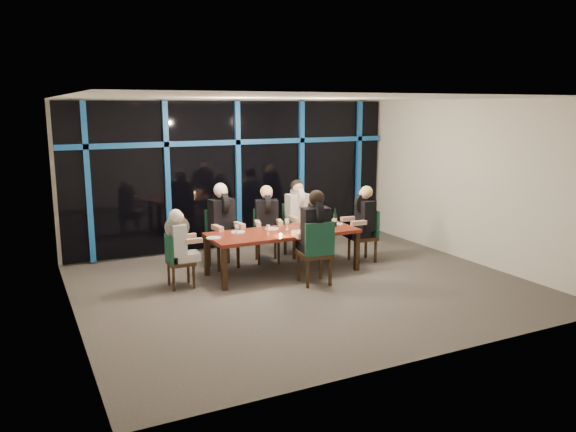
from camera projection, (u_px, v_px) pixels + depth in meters
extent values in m
plane|color=#57514D|center=(304.00, 286.00, 9.13)|extent=(7.00, 7.00, 0.00)
cube|color=white|center=(236.00, 174.00, 11.48)|extent=(7.00, 0.04, 3.00)
cube|color=white|center=(432.00, 232.00, 6.20)|extent=(7.00, 0.04, 3.00)
cube|color=white|center=(68.00, 213.00, 7.31)|extent=(0.04, 6.00, 3.00)
cube|color=white|center=(472.00, 182.00, 10.36)|extent=(0.04, 6.00, 3.00)
cube|color=white|center=(305.00, 97.00, 8.55)|extent=(7.00, 6.00, 0.04)
cube|color=black|center=(237.00, 175.00, 11.42)|extent=(6.86, 0.04, 2.94)
cube|color=#144F9D|center=(88.00, 183.00, 10.12)|extent=(0.10, 0.10, 2.94)
cube|color=#144F9D|center=(167.00, 179.00, 10.75)|extent=(0.10, 0.10, 2.94)
cube|color=#144F9D|center=(238.00, 175.00, 11.38)|extent=(0.10, 0.10, 2.94)
cube|color=#144F9D|center=(301.00, 171.00, 12.01)|extent=(0.10, 0.10, 2.94)
cube|color=#144F9D|center=(358.00, 168.00, 12.64)|extent=(0.10, 0.10, 2.94)
cube|color=#144F9D|center=(237.00, 142.00, 11.25)|extent=(6.86, 0.10, 0.10)
cube|color=#FF2D14|center=(279.00, 140.00, 12.05)|extent=(0.60, 0.05, 0.35)
cube|color=maroon|center=(283.00, 233.00, 9.69)|extent=(2.60, 1.00, 0.06)
cube|color=black|center=(224.00, 269.00, 8.84)|extent=(0.08, 0.08, 0.69)
cube|color=black|center=(357.00, 251.00, 9.92)|extent=(0.08, 0.08, 0.69)
cube|color=black|center=(207.00, 256.00, 9.61)|extent=(0.08, 0.08, 0.69)
cube|color=black|center=(331.00, 241.00, 10.69)|extent=(0.08, 0.08, 0.69)
cube|color=#311E10|center=(223.00, 241.00, 10.08)|extent=(0.54, 0.54, 0.06)
cube|color=#164934|center=(217.00, 223.00, 10.20)|extent=(0.49, 0.11, 0.54)
cube|color=#311E10|center=(219.00, 259.00, 9.86)|extent=(0.05, 0.05, 0.45)
cube|color=#311E10|center=(238.00, 256.00, 10.07)|extent=(0.05, 0.05, 0.45)
cube|color=#311E10|center=(209.00, 254.00, 10.18)|extent=(0.05, 0.05, 0.45)
cube|color=#311E10|center=(228.00, 251.00, 10.39)|extent=(0.05, 0.05, 0.45)
cube|color=#311E10|center=(267.00, 238.00, 10.43)|extent=(0.56, 0.56, 0.06)
cube|color=#164934|center=(266.00, 222.00, 10.57)|extent=(0.45, 0.17, 0.51)
cube|color=#311E10|center=(259.00, 254.00, 10.27)|extent=(0.05, 0.05, 0.42)
cube|color=#311E10|center=(279.00, 253.00, 10.34)|extent=(0.05, 0.05, 0.42)
cube|color=#311E10|center=(256.00, 249.00, 10.62)|extent=(0.05, 0.05, 0.42)
cube|color=#311E10|center=(275.00, 248.00, 10.69)|extent=(0.05, 0.05, 0.42)
cube|color=#311E10|center=(298.00, 232.00, 10.86)|extent=(0.48, 0.48, 0.06)
cube|color=#164934|center=(293.00, 216.00, 10.99)|extent=(0.47, 0.06, 0.52)
cube|color=#311E10|center=(294.00, 248.00, 10.66)|extent=(0.04, 0.04, 0.44)
cube|color=#311E10|center=(311.00, 246.00, 10.83)|extent=(0.04, 0.04, 0.44)
cube|color=#311E10|center=(285.00, 244.00, 10.99)|extent=(0.04, 0.04, 0.44)
cube|color=#311E10|center=(302.00, 242.00, 11.16)|extent=(0.04, 0.04, 0.44)
cube|color=#311E10|center=(181.00, 263.00, 8.98)|extent=(0.41, 0.41, 0.05)
cube|color=#164934|center=(169.00, 249.00, 8.86)|extent=(0.05, 0.41, 0.45)
cube|color=#311E10|center=(194.00, 277.00, 8.95)|extent=(0.04, 0.04, 0.38)
cube|color=#311E10|center=(188.00, 272.00, 9.24)|extent=(0.04, 0.04, 0.38)
cube|color=#311E10|center=(174.00, 280.00, 8.81)|extent=(0.04, 0.04, 0.38)
cube|color=#311E10|center=(169.00, 274.00, 9.10)|extent=(0.04, 0.04, 0.38)
cube|color=#311E10|center=(363.00, 238.00, 10.48)|extent=(0.48, 0.48, 0.06)
cube|color=#164934|center=(372.00, 223.00, 10.51)|extent=(0.08, 0.45, 0.50)
cube|color=#311E10|center=(349.00, 249.00, 10.63)|extent=(0.04, 0.04, 0.42)
cube|color=#311E10|center=(358.00, 253.00, 10.30)|extent=(0.04, 0.04, 0.42)
cube|color=#311E10|center=(366.00, 247.00, 10.76)|extent=(0.04, 0.04, 0.42)
cube|color=#311E10|center=(376.00, 252.00, 10.43)|extent=(0.04, 0.04, 0.42)
cube|color=#311E10|center=(314.00, 254.00, 9.15)|extent=(0.55, 0.55, 0.07)
cube|color=#164934|center=(320.00, 240.00, 8.89)|extent=(0.50, 0.11, 0.55)
cube|color=#311E10|center=(321.00, 265.00, 9.45)|extent=(0.05, 0.05, 0.46)
cube|color=#311E10|center=(299.00, 268.00, 9.32)|extent=(0.05, 0.05, 0.46)
cube|color=#311E10|center=(330.00, 272.00, 9.09)|extent=(0.05, 0.05, 0.46)
cube|color=#311E10|center=(308.00, 274.00, 8.96)|extent=(0.05, 0.05, 0.46)
cube|color=black|center=(226.00, 237.00, 9.95)|extent=(0.44, 0.50, 0.15)
cube|color=black|center=(222.00, 216.00, 10.02)|extent=(0.46, 0.31, 0.60)
cylinder|color=black|center=(221.00, 203.00, 9.98)|extent=(0.16, 0.46, 0.45)
sphere|color=tan|center=(222.00, 192.00, 9.92)|extent=(0.23, 0.23, 0.23)
sphere|color=silver|center=(220.00, 190.00, 9.95)|extent=(0.25, 0.25, 0.25)
cube|color=tan|center=(217.00, 228.00, 9.73)|extent=(0.13, 0.33, 0.09)
cube|color=tan|center=(239.00, 225.00, 9.96)|extent=(0.13, 0.33, 0.09)
cube|color=black|center=(268.00, 234.00, 10.29)|extent=(0.46, 0.51, 0.14)
cube|color=black|center=(267.00, 215.00, 10.39)|extent=(0.45, 0.34, 0.57)
cylinder|color=black|center=(267.00, 203.00, 10.34)|extent=(0.21, 0.44, 0.42)
sphere|color=tan|center=(267.00, 194.00, 10.29)|extent=(0.21, 0.21, 0.21)
sphere|color=tan|center=(266.00, 192.00, 10.32)|extent=(0.23, 0.23, 0.23)
cube|color=tan|center=(258.00, 223.00, 10.13)|extent=(0.16, 0.31, 0.08)
cube|color=tan|center=(280.00, 222.00, 10.21)|extent=(0.16, 0.31, 0.08)
cube|color=silver|center=(301.00, 228.00, 10.73)|extent=(0.38, 0.44, 0.15)
cube|color=silver|center=(297.00, 209.00, 10.81)|extent=(0.42, 0.26, 0.59)
cylinder|color=silver|center=(297.00, 197.00, 10.77)|extent=(0.11, 0.44, 0.44)
sphere|color=tan|center=(298.00, 188.00, 10.71)|extent=(0.22, 0.22, 0.22)
sphere|color=black|center=(297.00, 186.00, 10.74)|extent=(0.24, 0.24, 0.24)
cube|color=tan|center=(294.00, 219.00, 10.52)|extent=(0.09, 0.31, 0.08)
cube|color=tan|center=(313.00, 217.00, 10.71)|extent=(0.09, 0.31, 0.08)
cube|color=black|center=(187.00, 256.00, 9.01)|extent=(0.38, 0.33, 0.13)
cube|color=black|center=(178.00, 239.00, 8.90)|extent=(0.22, 0.36, 0.50)
cylinder|color=black|center=(177.00, 227.00, 8.86)|extent=(0.38, 0.10, 0.38)
sphere|color=tan|center=(178.00, 217.00, 8.83)|extent=(0.19, 0.19, 0.19)
sphere|color=silver|center=(175.00, 216.00, 8.81)|extent=(0.21, 0.21, 0.21)
cube|color=tan|center=(194.00, 241.00, 8.83)|extent=(0.27, 0.08, 0.07)
cube|color=tan|center=(188.00, 236.00, 9.15)|extent=(0.27, 0.08, 0.07)
cube|color=black|center=(357.00, 233.00, 10.42)|extent=(0.45, 0.39, 0.14)
cube|color=black|center=(365.00, 215.00, 10.42)|extent=(0.27, 0.42, 0.56)
cylinder|color=black|center=(365.00, 203.00, 10.37)|extent=(0.43, 0.13, 0.42)
sphere|color=tan|center=(365.00, 194.00, 10.33)|extent=(0.21, 0.21, 0.21)
sphere|color=tan|center=(367.00, 192.00, 10.34)|extent=(0.23, 0.23, 0.23)
cube|color=tan|center=(348.00, 219.00, 10.53)|extent=(0.31, 0.10, 0.08)
cube|color=tan|center=(359.00, 223.00, 10.16)|extent=(0.31, 0.10, 0.08)
cube|color=black|center=(312.00, 246.00, 9.26)|extent=(0.45, 0.50, 0.15)
cube|color=black|center=(316.00, 227.00, 9.02)|extent=(0.47, 0.31, 0.61)
cylinder|color=black|center=(316.00, 212.00, 8.98)|extent=(0.16, 0.47, 0.46)
sphere|color=tan|center=(316.00, 200.00, 8.96)|extent=(0.23, 0.23, 0.23)
sphere|color=black|center=(317.00, 198.00, 8.91)|extent=(0.25, 0.25, 0.25)
cube|color=tan|center=(322.00, 233.00, 9.37)|extent=(0.13, 0.34, 0.09)
cube|color=tan|center=(297.00, 235.00, 9.23)|extent=(0.13, 0.34, 0.09)
cylinder|color=white|center=(238.00, 232.00, 9.57)|extent=(0.24, 0.24, 0.01)
cylinder|color=white|center=(272.00, 229.00, 9.83)|extent=(0.24, 0.24, 0.01)
cylinder|color=white|center=(313.00, 223.00, 10.32)|extent=(0.24, 0.24, 0.01)
cylinder|color=white|center=(214.00, 238.00, 9.15)|extent=(0.24, 0.24, 0.01)
cylinder|color=white|center=(336.00, 224.00, 10.22)|extent=(0.24, 0.24, 0.01)
cylinder|color=white|center=(302.00, 231.00, 9.62)|extent=(0.24, 0.24, 0.01)
cylinder|color=black|center=(335.00, 220.00, 10.05)|extent=(0.07, 0.07, 0.24)
cylinder|color=black|center=(335.00, 211.00, 10.01)|extent=(0.03, 0.03, 0.09)
cylinder|color=silver|center=(335.00, 220.00, 10.05)|extent=(0.08, 0.08, 0.07)
cylinder|color=silver|center=(329.00, 224.00, 9.82)|extent=(0.10, 0.10, 0.19)
cylinder|color=silver|center=(332.00, 223.00, 9.84)|extent=(0.01, 0.01, 0.13)
cylinder|color=#FF9B4C|center=(281.00, 235.00, 9.33)|extent=(0.05, 0.05, 0.03)
cylinder|color=silver|center=(268.00, 234.00, 9.45)|extent=(0.06, 0.06, 0.01)
cylinder|color=silver|center=(268.00, 231.00, 9.44)|extent=(0.01, 0.01, 0.09)
cylinder|color=silver|center=(268.00, 227.00, 9.43)|extent=(0.06, 0.06, 0.06)
cylinder|color=silver|center=(287.00, 230.00, 9.79)|extent=(0.07, 0.07, 0.01)
cylinder|color=silver|center=(287.00, 226.00, 9.78)|extent=(0.01, 0.01, 0.11)
cylinder|color=silver|center=(287.00, 221.00, 9.76)|extent=(0.08, 0.08, 0.08)
cylinder|color=silver|center=(305.00, 229.00, 9.84)|extent=(0.07, 0.07, 0.01)
cylinder|color=silver|center=(305.00, 226.00, 9.83)|extent=(0.01, 0.01, 0.11)
cylinder|color=silver|center=(305.00, 220.00, 9.82)|extent=(0.07, 0.07, 0.08)
cylinder|color=silver|center=(237.00, 234.00, 9.46)|extent=(0.06, 0.06, 0.01)
cylinder|color=silver|center=(237.00, 231.00, 9.45)|extent=(0.01, 0.01, 0.09)
cylinder|color=silver|center=(237.00, 227.00, 9.43)|extent=(0.06, 0.06, 0.06)
cylinder|color=silver|center=(326.00, 224.00, 10.27)|extent=(0.06, 0.06, 0.01)
cylinder|color=silver|center=(326.00, 221.00, 10.26)|extent=(0.01, 0.01, 0.10)
cylinder|color=silver|center=(326.00, 216.00, 10.24)|extent=(0.07, 0.07, 0.07)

